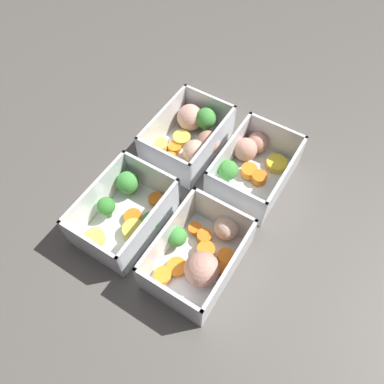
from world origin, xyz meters
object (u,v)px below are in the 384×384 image
at_px(container_near_left, 192,136).
at_px(container_far_right, 201,255).
at_px(container_near_right, 125,211).
at_px(container_far_left, 252,165).

bearing_deg(container_near_left, container_far_right, 35.40).
relative_size(container_near_right, container_far_left, 0.91).
bearing_deg(container_near_right, container_far_right, 90.06).
bearing_deg(container_near_right, container_near_left, 178.04).
height_order(container_near_left, container_far_right, same).
relative_size(container_near_right, container_far_right, 0.92).
xyz_separation_m(container_near_right, container_far_right, (-0.00, 0.14, 0.00)).
bearing_deg(container_near_left, container_near_right, -1.96).
distance_m(container_near_right, container_far_left, 0.22).
height_order(container_far_left, container_far_right, same).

